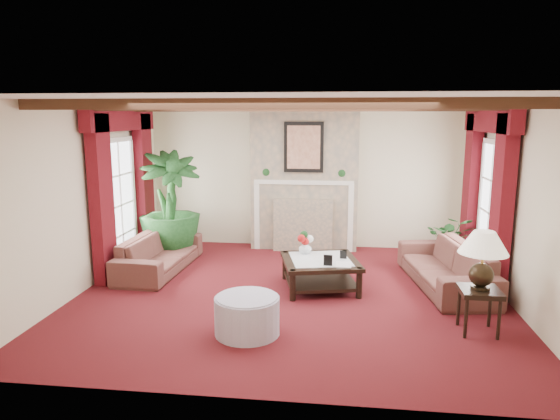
# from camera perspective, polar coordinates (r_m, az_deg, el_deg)

# --- Properties ---
(floor) EXTENTS (6.00, 6.00, 0.00)m
(floor) POSITION_cam_1_polar(r_m,az_deg,el_deg) (7.27, 1.21, -9.51)
(floor) COLOR #460C14
(floor) RESTS_ON ground
(ceiling) EXTENTS (6.00, 6.00, 0.00)m
(ceiling) POSITION_cam_1_polar(r_m,az_deg,el_deg) (6.82, 1.30, 12.28)
(ceiling) COLOR white
(ceiling) RESTS_ON floor
(back_wall) EXTENTS (6.00, 0.02, 2.70)m
(back_wall) POSITION_cam_1_polar(r_m,az_deg,el_deg) (9.63, 2.88, 3.77)
(back_wall) COLOR beige
(back_wall) RESTS_ON ground
(left_wall) EXTENTS (0.02, 5.50, 2.70)m
(left_wall) POSITION_cam_1_polar(r_m,az_deg,el_deg) (7.81, -21.24, 1.41)
(left_wall) COLOR beige
(left_wall) RESTS_ON ground
(right_wall) EXTENTS (0.02, 5.50, 2.70)m
(right_wall) POSITION_cam_1_polar(r_m,az_deg,el_deg) (7.27, 25.50, 0.45)
(right_wall) COLOR beige
(right_wall) RESTS_ON ground
(ceiling_beams) EXTENTS (6.00, 3.00, 0.12)m
(ceiling_beams) POSITION_cam_1_polar(r_m,az_deg,el_deg) (6.82, 1.29, 11.77)
(ceiling_beams) COLOR #372011
(ceiling_beams) RESTS_ON ceiling
(fireplace) EXTENTS (2.00, 0.52, 2.70)m
(fireplace) POSITION_cam_1_polar(r_m,az_deg,el_deg) (9.36, 2.87, 11.85)
(fireplace) COLOR tan
(fireplace) RESTS_ON ground
(french_door_left) EXTENTS (0.10, 1.10, 2.16)m
(french_door_left) POSITION_cam_1_polar(r_m,az_deg,el_deg) (8.61, -18.29, 7.63)
(french_door_left) COLOR white
(french_door_left) RESTS_ON ground
(french_door_right) EXTENTS (0.10, 1.10, 2.16)m
(french_door_right) POSITION_cam_1_polar(r_m,az_deg,el_deg) (8.13, 23.53, 7.13)
(french_door_right) COLOR white
(french_door_right) RESTS_ON ground
(curtains_left) EXTENTS (0.20, 2.40, 2.55)m
(curtains_left) POSITION_cam_1_polar(r_m,az_deg,el_deg) (8.55, -17.77, 10.46)
(curtains_left) COLOR #44090E
(curtains_left) RESTS_ON ground
(curtains_right) EXTENTS (0.20, 2.40, 2.55)m
(curtains_right) POSITION_cam_1_polar(r_m,az_deg,el_deg) (8.09, 23.00, 10.14)
(curtains_right) COLOR #44090E
(curtains_right) RESTS_ON ground
(sofa_left) EXTENTS (2.09, 0.78, 0.80)m
(sofa_left) POSITION_cam_1_polar(r_m,az_deg,el_deg) (8.44, -13.62, -4.11)
(sofa_left) COLOR #3A0F1F
(sofa_left) RESTS_ON ground
(sofa_right) EXTENTS (2.37, 1.28, 0.86)m
(sofa_right) POSITION_cam_1_polar(r_m,az_deg,el_deg) (7.82, 18.43, -5.32)
(sofa_right) COLOR #3A0F1F
(sofa_right) RESTS_ON ground
(potted_palm) EXTENTS (2.83, 2.89, 1.07)m
(potted_palm) POSITION_cam_1_polar(r_m,az_deg,el_deg) (9.15, -12.37, -2.03)
(potted_palm) COLOR black
(potted_palm) RESTS_ON ground
(small_plant) EXTENTS (1.13, 1.18, 0.68)m
(small_plant) POSITION_cam_1_polar(r_m,az_deg,el_deg) (9.01, 18.89, -3.85)
(small_plant) COLOR black
(small_plant) RESTS_ON ground
(coffee_table) EXTENTS (1.28, 1.28, 0.44)m
(coffee_table) POSITION_cam_1_polar(r_m,az_deg,el_deg) (7.44, 4.60, -7.27)
(coffee_table) COLOR black
(coffee_table) RESTS_ON ground
(side_table) EXTENTS (0.50, 0.50, 0.53)m
(side_table) POSITION_cam_1_polar(r_m,az_deg,el_deg) (6.40, 21.73, -10.63)
(side_table) COLOR black
(side_table) RESTS_ON ground
(ottoman) EXTENTS (0.76, 0.76, 0.44)m
(ottoman) POSITION_cam_1_polar(r_m,az_deg,el_deg) (5.95, -3.77, -11.96)
(ottoman) COLOR #9891A4
(ottoman) RESTS_ON ground
(table_lamp) EXTENTS (0.56, 0.56, 0.71)m
(table_lamp) POSITION_cam_1_polar(r_m,az_deg,el_deg) (6.21, 22.12, -5.27)
(table_lamp) COLOR black
(table_lamp) RESTS_ON side_table
(flower_vase) EXTENTS (0.30, 0.31, 0.20)m
(flower_vase) POSITION_cam_1_polar(r_m,az_deg,el_deg) (7.62, 2.89, -4.32)
(flower_vase) COLOR silver
(flower_vase) RESTS_ON coffee_table
(book) EXTENTS (0.22, 0.03, 0.30)m
(book) POSITION_cam_1_polar(r_m,az_deg,el_deg) (7.07, 6.40, -5.16)
(book) COLOR black
(book) RESTS_ON coffee_table
(photo_frame_a) EXTENTS (0.12, 0.03, 0.16)m
(photo_frame_a) POSITION_cam_1_polar(r_m,az_deg,el_deg) (7.04, 5.50, -5.78)
(photo_frame_a) COLOR black
(photo_frame_a) RESTS_ON coffee_table
(photo_frame_b) EXTENTS (0.10, 0.03, 0.13)m
(photo_frame_b) POSITION_cam_1_polar(r_m,az_deg,el_deg) (7.40, 7.25, -5.13)
(photo_frame_b) COLOR black
(photo_frame_b) RESTS_ON coffee_table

